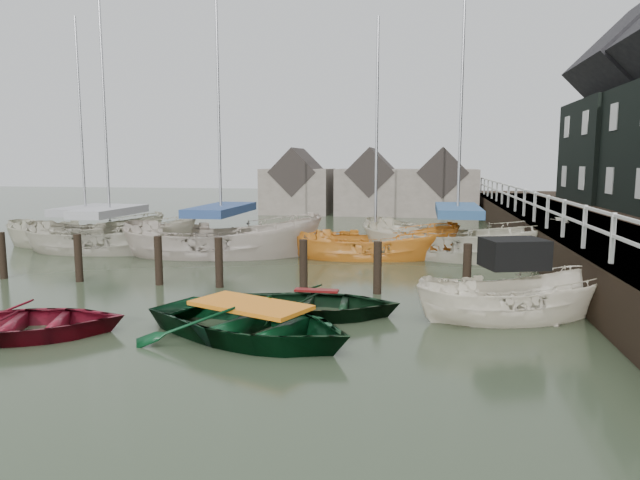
% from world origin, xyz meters
% --- Properties ---
extents(ground, '(120.00, 120.00, 0.00)m').
position_xyz_m(ground, '(0.00, 0.00, 0.00)').
color(ground, '#293220').
rests_on(ground, ground).
extents(pier, '(3.04, 32.00, 2.70)m').
position_xyz_m(pier, '(9.48, 10.00, 0.71)').
color(pier, black).
rests_on(pier, ground).
extents(mooring_pilings, '(13.72, 0.22, 1.80)m').
position_xyz_m(mooring_pilings, '(-1.11, 3.00, 0.50)').
color(mooring_pilings, black).
rests_on(mooring_pilings, ground).
extents(far_sheds, '(14.00, 4.08, 4.39)m').
position_xyz_m(far_sheds, '(0.83, 26.00, 1.86)').
color(far_sheds, '#665B51').
rests_on(far_sheds, ground).
extents(rowboat_red, '(4.61, 3.94, 0.81)m').
position_xyz_m(rowboat_red, '(-3.49, -2.01, 0.00)').
color(rowboat_red, maroon).
rests_on(rowboat_red, ground).
extents(rowboat_green, '(5.42, 4.73, 0.94)m').
position_xyz_m(rowboat_green, '(1.04, -1.35, 0.00)').
color(rowboat_green, black).
rests_on(rowboat_green, ground).
extents(rowboat_dkgreen, '(3.96, 2.96, 0.78)m').
position_xyz_m(rowboat_dkgreen, '(2.01, 0.58, 0.00)').
color(rowboat_dkgreen, black).
rests_on(rowboat_dkgreen, ground).
extents(motorboat, '(4.72, 2.89, 2.64)m').
position_xyz_m(motorboat, '(6.36, 1.03, 0.09)').
color(motorboat, beige).
rests_on(motorboat, ground).
extents(sailboat_a, '(7.08, 3.33, 12.14)m').
position_xyz_m(sailboat_a, '(-7.58, 8.33, 0.06)').
color(sailboat_a, '#B9B29E').
rests_on(sailboat_a, ground).
extents(sailboat_b, '(7.84, 3.90, 12.38)m').
position_xyz_m(sailboat_b, '(-3.02, 8.24, 0.06)').
color(sailboat_b, '#BEAFA2').
rests_on(sailboat_b, ground).
extents(sailboat_c, '(6.37, 3.12, 9.65)m').
position_xyz_m(sailboat_c, '(2.67, 8.78, 0.01)').
color(sailboat_c, orange).
rests_on(sailboat_c, ground).
extents(sailboat_d, '(8.12, 5.47, 11.87)m').
position_xyz_m(sailboat_d, '(5.60, 9.32, 0.06)').
color(sailboat_d, beige).
rests_on(sailboat_d, ground).
extents(sailboat_e, '(6.81, 4.10, 10.48)m').
position_xyz_m(sailboat_e, '(-9.54, 9.80, 0.06)').
color(sailboat_e, '#BCB7A0').
rests_on(sailboat_e, ground).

